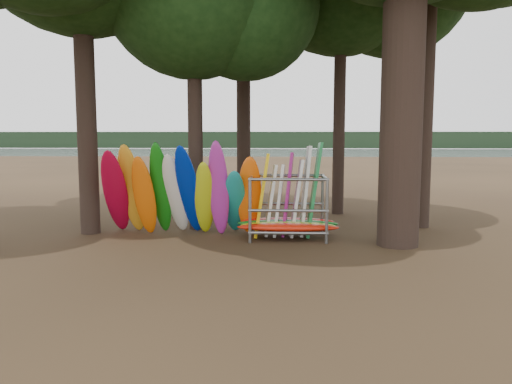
{
  "coord_description": "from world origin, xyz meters",
  "views": [
    {
      "loc": [
        0.86,
        -13.39,
        3.09
      ],
      "look_at": [
        0.18,
        1.5,
        1.4
      ],
      "focal_mm": 35.0,
      "sensor_mm": 36.0,
      "label": 1
    }
  ],
  "objects": [
    {
      "name": "ground",
      "position": [
        0.0,
        0.0,
        0.0
      ],
      "size": [
        120.0,
        120.0,
        0.0
      ],
      "primitive_type": "plane",
      "color": "#47331E",
      "rests_on": "ground"
    },
    {
      "name": "storage_rack",
      "position": [
        1.15,
        1.51,
        0.89
      ],
      "size": [
        3.08,
        1.56,
        2.91
      ],
      "color": "slate",
      "rests_on": "ground"
    },
    {
      "name": "kayak_row",
      "position": [
        -2.22,
        1.8,
        1.31
      ],
      "size": [
        5.04,
        2.13,
        3.06
      ],
      "color": "#B1072B",
      "rests_on": "ground"
    },
    {
      "name": "lake",
      "position": [
        0.0,
        60.0,
        0.0
      ],
      "size": [
        160.0,
        160.0,
        0.0
      ],
      "primitive_type": "plane",
      "color": "gray",
      "rests_on": "ground"
    },
    {
      "name": "far_shore",
      "position": [
        0.0,
        110.0,
        2.0
      ],
      "size": [
        160.0,
        4.0,
        4.0
      ],
      "primitive_type": "cube",
      "color": "black",
      "rests_on": "ground"
    }
  ]
}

